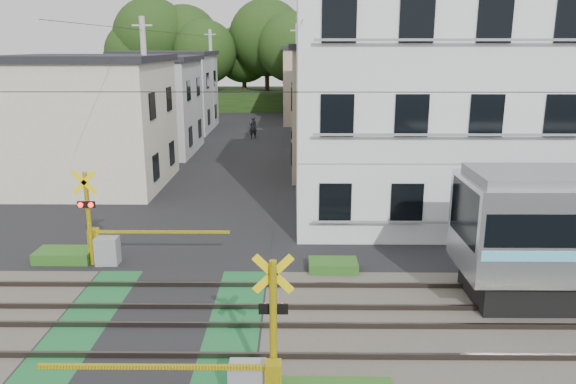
{
  "coord_description": "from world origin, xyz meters",
  "views": [
    {
      "loc": [
        3.36,
        -12.99,
        6.73
      ],
      "look_at": [
        3.19,
        5.0,
        2.02
      ],
      "focal_mm": 35.0,
      "sensor_mm": 36.0,
      "label": 1
    }
  ],
  "objects_px": {
    "apartment_block": "(423,99)",
    "pedestrian": "(253,127)",
    "crossing_signal_far": "(105,242)",
    "crossing_signal_near": "(252,375)"
  },
  "relations": [
    {
      "from": "apartment_block",
      "to": "pedestrian",
      "type": "height_order",
      "value": "apartment_block"
    },
    {
      "from": "apartment_block",
      "to": "pedestrian",
      "type": "bearing_deg",
      "value": 113.24
    },
    {
      "from": "apartment_block",
      "to": "pedestrian",
      "type": "distance_m",
      "value": 21.0
    },
    {
      "from": "apartment_block",
      "to": "crossing_signal_far",
      "type": "bearing_deg",
      "value": -152.22
    },
    {
      "from": "crossing_signal_near",
      "to": "crossing_signal_far",
      "type": "xyz_separation_m",
      "value": [
        -5.17,
        7.31,
        0.0
      ]
    },
    {
      "from": "crossing_signal_far",
      "to": "apartment_block",
      "type": "xyz_separation_m",
      "value": [
        11.09,
        5.84,
        3.94
      ]
    },
    {
      "from": "crossing_signal_near",
      "to": "pedestrian",
      "type": "distance_m",
      "value": 32.2
    },
    {
      "from": "crossing_signal_far",
      "to": "apartment_block",
      "type": "relative_size",
      "value": 0.46
    },
    {
      "from": "apartment_block",
      "to": "crossing_signal_near",
      "type": "bearing_deg",
      "value": -114.22
    },
    {
      "from": "crossing_signal_near",
      "to": "apartment_block",
      "type": "xyz_separation_m",
      "value": [
        5.91,
        13.15,
        3.94
      ]
    }
  ]
}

